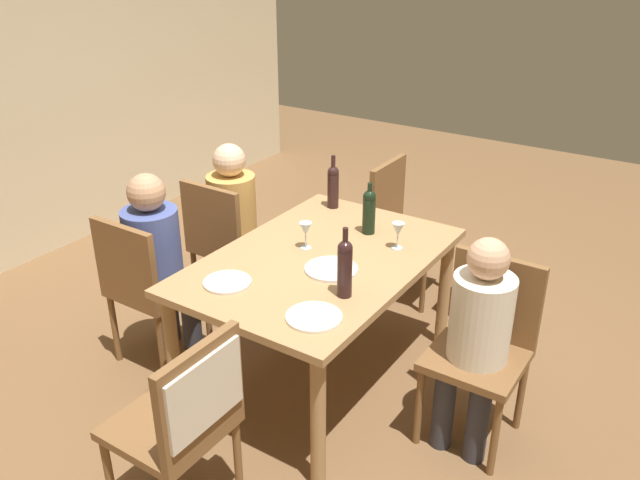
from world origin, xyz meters
TOP-DOWN VIEW (x-y plane):
  - ground_plane at (0.00, 0.00)m, footprint 10.00×10.00m
  - dining_table at (0.00, 0.00)m, footprint 1.50×1.01m
  - chair_near at (0.09, -0.89)m, footprint 0.44×0.44m
  - chair_far_left at (-0.43, 0.89)m, footprint 0.44×0.44m
  - chair_far_right at (0.25, 0.89)m, footprint 0.44×0.44m
  - chair_left_end at (-1.13, -0.12)m, footprint 0.44×0.46m
  - chair_right_end at (1.13, 0.09)m, footprint 0.44×0.44m
  - person_woman_host at (-0.03, -0.89)m, footprint 0.33×0.29m
  - person_man_bearded at (-0.31, 0.89)m, footprint 0.36×0.31m
  - person_man_guest at (0.36, 0.89)m, footprint 0.35×0.31m
  - wine_bottle_tall_green at (0.62, 0.31)m, footprint 0.07×0.07m
  - wine_bottle_dark_red at (0.41, -0.06)m, footprint 0.07×0.07m
  - wine_bottle_short_olive at (-0.27, -0.31)m, footprint 0.07×0.07m
  - wine_glass_near_left at (0.05, 0.12)m, footprint 0.07×0.07m
  - wine_glass_centre at (0.32, -0.29)m, footprint 0.07×0.07m
  - dinner_plate_host at (-0.09, -0.13)m, footprint 0.27×0.27m
  - dinner_plate_guest_left at (-0.48, 0.22)m, footprint 0.23×0.23m
  - dinner_plate_guest_right at (-0.51, -0.30)m, footprint 0.25×0.25m
  - handbag at (1.13, -0.35)m, footprint 0.28×0.12m

SIDE VIEW (x-z plane):
  - ground_plane at x=0.00m, z-range 0.00..0.00m
  - handbag at x=1.13m, z-range 0.00..0.22m
  - chair_near at x=0.09m, z-range 0.07..0.99m
  - chair_far_left at x=-0.43m, z-range 0.07..0.99m
  - chair_far_right at x=0.25m, z-range 0.07..0.99m
  - chair_right_end at x=1.13m, z-range 0.07..0.99m
  - chair_left_end at x=-1.13m, z-range 0.13..1.05m
  - person_woman_host at x=-0.03m, z-range 0.09..1.18m
  - person_man_guest at x=0.36m, z-range 0.09..1.22m
  - person_man_bearded at x=-0.31m, z-range 0.09..1.23m
  - dining_table at x=0.00m, z-range 0.29..1.04m
  - dinner_plate_host at x=-0.09m, z-range 0.76..0.77m
  - dinner_plate_guest_left at x=-0.48m, z-range 0.76..0.77m
  - dinner_plate_guest_right at x=-0.51m, z-range 0.76..0.77m
  - wine_glass_near_left at x=0.05m, z-range 0.79..0.94m
  - wine_glass_centre at x=0.32m, z-range 0.79..0.94m
  - wine_bottle_dark_red at x=0.41m, z-range 0.74..1.04m
  - wine_bottle_tall_green at x=0.62m, z-range 0.73..1.07m
  - wine_bottle_short_olive at x=-0.27m, z-range 0.74..1.08m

